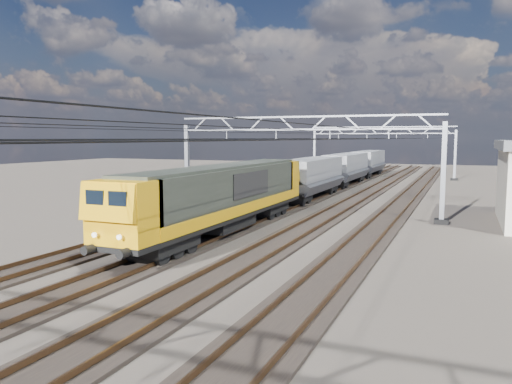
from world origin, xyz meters
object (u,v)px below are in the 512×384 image
at_px(catenary_gantry_mid, 302,161).
at_px(catenary_gantry_far, 381,150).
at_px(hopper_wagon_lead, 311,175).
at_px(locomotive, 224,194).
at_px(hopper_wagon_mid, 346,167).
at_px(hopper_wagon_third, 368,161).

distance_m(catenary_gantry_mid, catenary_gantry_far, 36.00).
bearing_deg(hopper_wagon_lead, catenary_gantry_mid, -77.57).
xyz_separation_m(locomotive, hopper_wagon_lead, (-0.00, 17.70, -0.09)).
xyz_separation_m(hopper_wagon_lead, hopper_wagon_mid, (0.00, 14.20, 0.00)).
bearing_deg(catenary_gantry_far, hopper_wagon_third, 143.61).
relative_size(catenary_gantry_mid, catenary_gantry_far, 1.00).
bearing_deg(catenary_gantry_mid, hopper_wagon_mid, 94.91).
distance_m(catenary_gantry_mid, locomotive, 8.99).
bearing_deg(catenary_gantry_far, hopper_wagon_lead, -94.25).
relative_size(catenary_gantry_mid, locomotive, 0.94).
distance_m(catenary_gantry_mid, hopper_wagon_mid, 23.42).
bearing_deg(hopper_wagon_lead, catenary_gantry_far, 85.75).
bearing_deg(hopper_wagon_mid, hopper_wagon_lead, -90.00).
relative_size(locomotive, hopper_wagon_lead, 1.62).
height_order(hopper_wagon_lead, hopper_wagon_mid, same).
bearing_deg(hopper_wagon_lead, locomotive, -90.00).
bearing_deg(hopper_wagon_mid, hopper_wagon_third, 90.00).
distance_m(catenary_gantry_mid, hopper_wagon_lead, 9.44).
relative_size(catenary_gantry_mid, hopper_wagon_mid, 1.53).
height_order(catenary_gantry_mid, hopper_wagon_third, catenary_gantry_mid).
xyz_separation_m(catenary_gantry_far, hopper_wagon_lead, (-2.00, -26.93, -1.67)).
bearing_deg(hopper_wagon_third, locomotive, -90.00).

